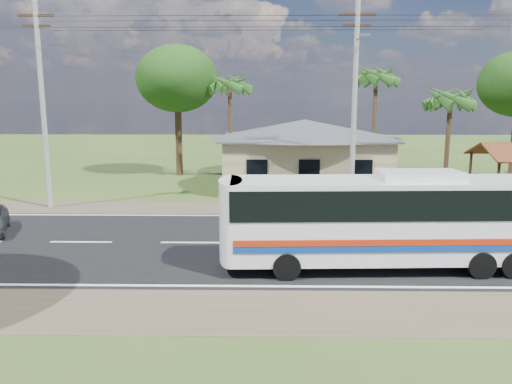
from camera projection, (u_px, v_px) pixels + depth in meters
ground at (303, 244)px, 20.04m from camera, size 120.00×120.00×0.00m
road at (303, 243)px, 20.04m from camera, size 120.00×16.00×0.03m
house at (304, 147)px, 32.30m from camera, size 12.40×10.00×5.00m
utility_poles at (348, 98)px, 25.30m from camera, size 32.80×2.22×11.00m
palm_near at (451, 99)px, 29.63m from camera, size 2.80×2.80×6.70m
palm_mid at (376, 77)px, 33.84m from camera, size 2.80×2.80×8.20m
palm_far at (230, 84)px, 34.58m from camera, size 2.80×2.80×7.70m
tree_behind_house at (177, 79)px, 36.53m from camera, size 6.00×6.00×9.61m
coach_bus at (391, 214)px, 16.78m from camera, size 10.96×2.75×3.38m
motorcycle at (298, 196)px, 27.05m from camera, size 1.95×0.68×1.03m
person at (474, 190)px, 26.49m from camera, size 0.73×0.52×1.89m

